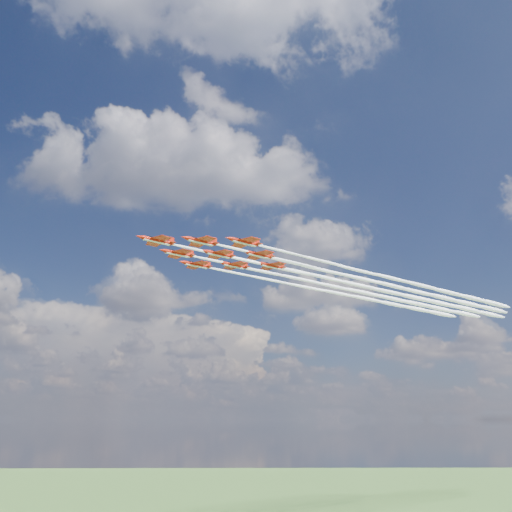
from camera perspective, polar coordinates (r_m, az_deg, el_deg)
The scene contains 9 objects.
jet_lead at distance 185.21m, azimuth 7.49°, elevation -2.38°, with size 115.21×83.17×3.00m.
jet_row2_port at distance 187.93m, azimuth 11.35°, elevation -2.41°, with size 115.21×83.17×3.00m.
jet_row2_starb at distance 197.32m, azimuth 8.33°, elevation -3.33°, with size 115.21×83.17×3.00m.
jet_row3_port at distance 191.46m, azimuth 15.07°, elevation -2.43°, with size 115.21×83.17×3.00m.
jet_row3_centre at distance 200.19m, azimuth 11.94°, elevation -3.34°, with size 115.21×83.17×3.00m.
jet_row3_starb at distance 209.52m, azimuth 9.08°, elevation -4.16°, with size 115.21×83.17×3.00m.
jet_row4_port at distance 203.83m, azimuth 15.44°, elevation -3.34°, with size 115.21×83.17×3.00m.
jet_row4_starb at distance 212.53m, azimuth 12.47°, elevation -4.16°, with size 115.21×83.17×3.00m.
jet_tail at distance 216.26m, azimuth 15.76°, elevation -4.14°, with size 115.21×83.17×3.00m.
Camera 1 is at (9.78, -147.65, 38.18)m, focal length 35.00 mm.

